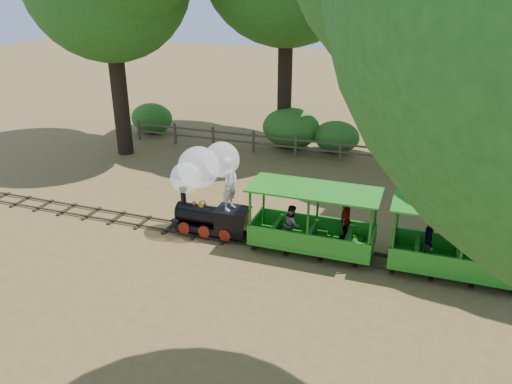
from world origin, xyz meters
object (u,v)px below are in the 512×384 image
(locomotive, at_px, (206,182))
(carriage_front, at_px, (314,228))
(carriage_rear, at_px, (458,249))
(fence, at_px, (318,147))

(locomotive, distance_m, carriage_front, 3.52)
(carriage_rear, relative_size, fence, 0.20)
(locomotive, relative_size, carriage_front, 0.84)
(fence, bearing_deg, carriage_rear, -55.12)
(carriage_front, relative_size, fence, 0.20)
(carriage_front, bearing_deg, carriage_rear, -0.28)
(locomotive, xyz_separation_m, fence, (1.69, 7.93, -1.15))
(carriage_rear, bearing_deg, locomotive, 179.51)
(carriage_front, bearing_deg, fence, 102.08)
(locomotive, bearing_deg, fence, 77.96)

